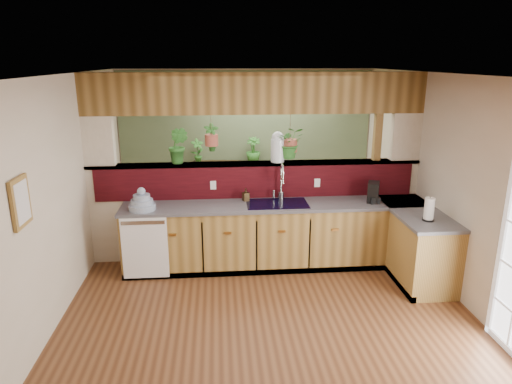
{
  "coord_description": "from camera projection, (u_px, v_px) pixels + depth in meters",
  "views": [
    {
      "loc": [
        -0.53,
        -4.8,
        2.77
      ],
      "look_at": [
        -0.06,
        0.7,
        1.15
      ],
      "focal_mm": 32.0,
      "sensor_mm": 36.0,
      "label": 1
    }
  ],
  "objects": [
    {
      "name": "navy_sink",
      "position": [
        277.0,
        209.0,
        6.13
      ],
      "size": [
        0.82,
        0.5,
        0.18
      ],
      "color": "black",
      "rests_on": "countertop"
    },
    {
      "name": "sage_backwall",
      "position": [
        246.0,
        142.0,
        8.37
      ],
      "size": [
        4.55,
        0.02,
        2.55
      ],
      "primitive_type": "cube",
      "color": "#526545",
      "rests_on": "ground"
    },
    {
      "name": "shelving_console",
      "position": [
        231.0,
        187.0,
        8.35
      ],
      "size": [
        1.45,
        0.64,
        0.94
      ],
      "primitive_type": "cube",
      "rotation": [
        0.0,
        0.0,
        -0.2
      ],
      "color": "black",
      "rests_on": "ground"
    },
    {
      "name": "wall_back",
      "position": [
        246.0,
        142.0,
        8.39
      ],
      "size": [
        4.6,
        0.02,
        2.6
      ],
      "primitive_type": "cube",
      "color": "beige",
      "rests_on": "ground"
    },
    {
      "name": "ceiling",
      "position": [
        267.0,
        76.0,
        4.68
      ],
      "size": [
        4.6,
        7.0,
        0.01
      ],
      "primitive_type": "cube",
      "color": "brown",
      "rests_on": "ground"
    },
    {
      "name": "glass_jar",
      "position": [
        278.0,
        147.0,
        6.28
      ],
      "size": [
        0.19,
        0.19,
        0.42
      ],
      "color": "silver",
      "rests_on": "pass_through_ledge"
    },
    {
      "name": "framed_print",
      "position": [
        21.0,
        202.0,
        4.02
      ],
      "size": [
        0.04,
        0.35,
        0.45
      ],
      "color": "olive",
      "rests_on": "wall_left"
    },
    {
      "name": "ledge_plant_left",
      "position": [
        178.0,
        145.0,
        6.15
      ],
      "size": [
        0.34,
        0.32,
        0.5
      ],
      "primitive_type": "imported",
      "rotation": [
        0.0,
        0.0,
        -0.43
      ],
      "color": "#296623",
      "rests_on": "pass_through_ledge"
    },
    {
      "name": "shelf_plant_a",
      "position": [
        198.0,
        151.0,
        8.11
      ],
      "size": [
        0.27,
        0.23,
        0.44
      ],
      "primitive_type": "imported",
      "rotation": [
        0.0,
        0.0,
        0.37
      ],
      "color": "#296623",
      "rests_on": "shelving_console"
    },
    {
      "name": "countertop",
      "position": [
        320.0,
        237.0,
        6.18
      ],
      "size": [
        4.14,
        1.52,
        0.9
      ],
      "color": "olive",
      "rests_on": "ground"
    },
    {
      "name": "hanging_plant_b",
      "position": [
        290.0,
        129.0,
        6.22
      ],
      "size": [
        0.41,
        0.37,
        0.56
      ],
      "color": "brown",
      "rests_on": "header_beam"
    },
    {
      "name": "hanging_plant_a",
      "position": [
        211.0,
        129.0,
        6.13
      ],
      "size": [
        0.21,
        0.18,
        0.5
      ],
      "color": "brown",
      "rests_on": "header_beam"
    },
    {
      "name": "paper_towel",
      "position": [
        429.0,
        210.0,
        5.44
      ],
      "size": [
        0.14,
        0.14,
        0.3
      ],
      "color": "black",
      "rests_on": "countertop"
    },
    {
      "name": "pass_through_partition",
      "position": [
        258.0,
        176.0,
        6.37
      ],
      "size": [
        4.6,
        0.21,
        2.6
      ],
      "color": "beige",
      "rests_on": "ground"
    },
    {
      "name": "coffee_maker",
      "position": [
        373.0,
        193.0,
        6.15
      ],
      "size": [
        0.14,
        0.24,
        0.27
      ],
      "rotation": [
        0.0,
        0.0,
        -0.38
      ],
      "color": "black",
      "rests_on": "countertop"
    },
    {
      "name": "faucet",
      "position": [
        281.0,
        180.0,
        6.18
      ],
      "size": [
        0.23,
        0.23,
        0.52
      ],
      "color": "#B7B7B2",
      "rests_on": "countertop"
    },
    {
      "name": "wall_left",
      "position": [
        52.0,
        202.0,
        4.86
      ],
      "size": [
        0.02,
        7.0,
        2.6
      ],
      "primitive_type": "cube",
      "color": "beige",
      "rests_on": "ground"
    },
    {
      "name": "shelf_plant_b",
      "position": [
        253.0,
        150.0,
        8.19
      ],
      "size": [
        0.26,
        0.26,
        0.45
      ],
      "primitive_type": "imported",
      "rotation": [
        0.0,
        0.0,
        -0.04
      ],
      "color": "#296623",
      "rests_on": "shelving_console"
    },
    {
      "name": "dishwasher",
      "position": [
        145.0,
        248.0,
        5.8
      ],
      "size": [
        0.58,
        0.03,
        0.82
      ],
      "color": "white",
      "rests_on": "ground"
    },
    {
      "name": "header_beam",
      "position": [
        256.0,
        93.0,
        6.05
      ],
      "size": [
        4.6,
        0.15,
        0.55
      ],
      "primitive_type": "cube",
      "color": "brown",
      "rests_on": "ground"
    },
    {
      "name": "soap_dispenser",
      "position": [
        246.0,
        195.0,
        6.2
      ],
      "size": [
        0.1,
        0.11,
        0.18
      ],
      "primitive_type": "imported",
      "rotation": [
        0.0,
        0.0,
        0.4
      ],
      "color": "#372714",
      "rests_on": "countertop"
    },
    {
      "name": "ground",
      "position": [
        266.0,
        301.0,
        5.41
      ],
      "size": [
        4.6,
        7.0,
        0.01
      ],
      "primitive_type": "cube",
      "color": "#58331B",
      "rests_on": "ground"
    },
    {
      "name": "pass_through_ledge",
      "position": [
        256.0,
        164.0,
        6.32
      ],
      "size": [
        4.6,
        0.21,
        0.04
      ],
      "primitive_type": "cube",
      "color": "brown",
      "rests_on": "ground"
    },
    {
      "name": "floor_plant",
      "position": [
        303.0,
        211.0,
        7.56
      ],
      "size": [
        0.7,
        0.64,
        0.67
      ],
      "primitive_type": "imported",
      "rotation": [
        0.0,
        0.0,
        -0.21
      ],
      "color": "#296623",
      "rests_on": "ground"
    },
    {
      "name": "dish_stack",
      "position": [
        142.0,
        203.0,
        5.83
      ],
      "size": [
        0.34,
        0.34,
        0.3
      ],
      "color": "#8999B2",
      "rests_on": "countertop"
    },
    {
      "name": "wall_right",
      "position": [
        465.0,
        192.0,
        5.23
      ],
      "size": [
        0.02,
        7.0,
        2.6
      ],
      "primitive_type": "cube",
      "color": "beige",
      "rests_on": "ground"
    }
  ]
}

